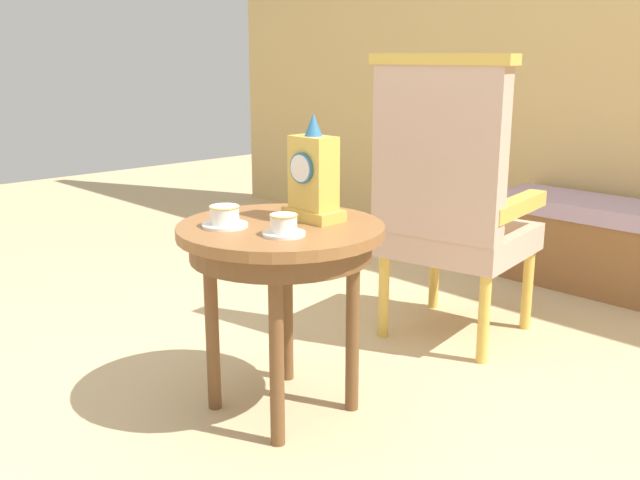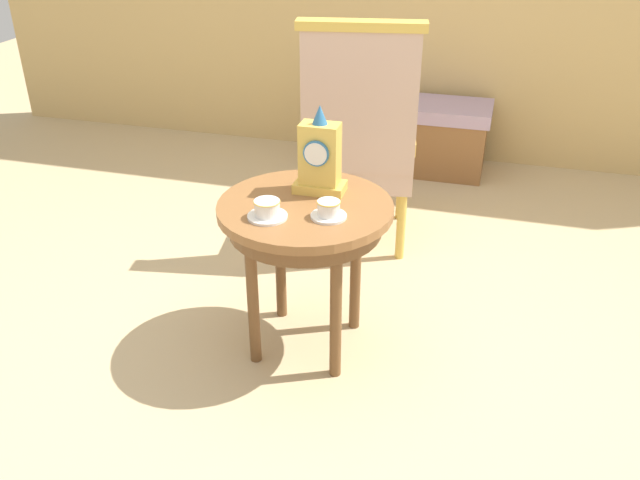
% 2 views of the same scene
% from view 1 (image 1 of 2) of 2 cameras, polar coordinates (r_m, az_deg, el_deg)
% --- Properties ---
extents(ground_plane, '(10.00, 10.00, 0.00)m').
position_cam_1_polar(ground_plane, '(2.43, -1.55, -13.52)').
color(ground_plane, tan).
extents(side_table, '(0.65, 0.65, 0.63)m').
position_cam_1_polar(side_table, '(2.26, -3.09, -0.73)').
color(side_table, brown).
rests_on(side_table, ground).
extents(teacup_left, '(0.14, 0.14, 0.07)m').
position_cam_1_polar(teacup_left, '(2.22, -7.53, 1.80)').
color(teacup_left, white).
rests_on(teacup_left, side_table).
extents(teacup_right, '(0.13, 0.13, 0.06)m').
position_cam_1_polar(teacup_right, '(2.10, -2.88, 1.13)').
color(teacup_right, white).
rests_on(teacup_right, side_table).
extents(mantel_clock, '(0.19, 0.11, 0.34)m').
position_cam_1_polar(mantel_clock, '(2.28, -0.55, 4.92)').
color(mantel_clock, gold).
rests_on(mantel_clock, side_table).
extents(armchair, '(0.62, 0.61, 1.14)m').
position_cam_1_polar(armchair, '(2.87, 10.20, 3.28)').
color(armchair, '#CCA893').
rests_on(armchair, ground).
extents(window_bench, '(0.99, 0.40, 0.44)m').
position_cam_1_polar(window_bench, '(3.84, 20.80, -0.27)').
color(window_bench, '#B299B7').
rests_on(window_bench, ground).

